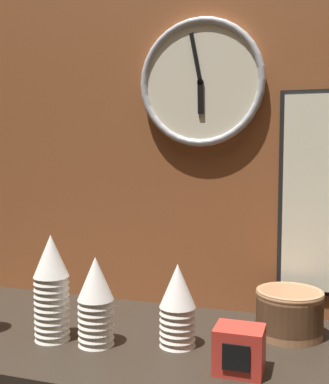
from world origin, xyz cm
name	(u,v)px	position (x,y,z in cm)	size (l,w,h in cm)	color
ground_plane	(157,345)	(0.00, 0.00, -2.00)	(160.00, 56.00, 4.00)	black
wall_tiled_back	(186,124)	(0.00, 26.50, 52.50)	(160.00, 3.00, 105.00)	brown
cup_stack_center	(96,301)	(-12.01, -8.32, 10.38)	(8.45, 8.45, 20.75)	white
cup_stack_center_right	(178,305)	(6.18, -3.05, 9.61)	(8.45, 8.45, 19.23)	white
cup_stack_center_left	(52,287)	(-23.38, -8.71, 12.66)	(8.45, 8.45, 25.33)	white
bowl_stack_right	(289,312)	(30.39, 11.34, 5.91)	(16.30, 16.30, 11.27)	#996B47
wall_clock	(201,82)	(4.96, 23.47, 63.66)	(35.01, 2.70, 35.01)	beige
napkin_dispenser	(239,350)	(21.93, -11.97, 4.69)	(9.90, 8.41, 9.38)	red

